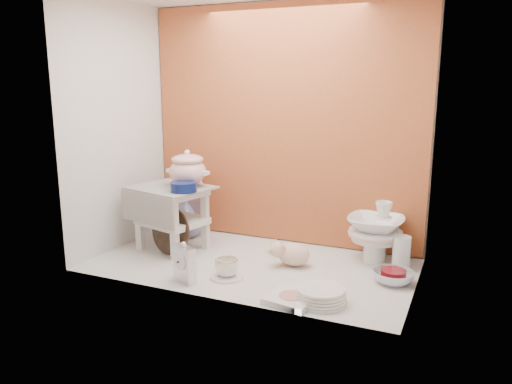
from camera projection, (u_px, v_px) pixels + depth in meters
ground at (251, 264)px, 2.87m from camera, size 1.80×1.80×0.00m
niche_shell at (264, 98)px, 2.83m from camera, size 1.86×1.03×1.53m
step_stool at (172, 218)px, 3.09m from camera, size 0.53×0.48×0.40m
soup_tureen at (188, 168)px, 3.03m from camera, size 0.28×0.28×0.23m
cobalt_bowl at (184, 187)px, 2.90m from camera, size 0.17×0.17×0.06m
floral_platter at (184, 202)px, 3.41m from camera, size 0.45×0.24×0.44m
blue_white_vase at (185, 217)px, 3.36m from camera, size 0.27×0.27×0.27m
lacquer_tray at (170, 231)px, 3.00m from camera, size 0.30×0.11×0.29m
mantel_clock at (184, 262)px, 2.59m from camera, size 0.15×0.11×0.21m
plush_pig at (294, 254)px, 2.82m from camera, size 0.26×0.20×0.14m
teacup_saucer at (227, 277)px, 2.66m from camera, size 0.20×0.20×0.01m
gold_rim_teacup at (227, 267)px, 2.65m from camera, size 0.13×0.13×0.10m
lattice_dish at (292, 299)px, 2.37m from camera, size 0.25×0.25×0.03m
dinner_plate_stack at (321, 295)px, 2.36m from camera, size 0.32×0.32×0.07m
crystal_bowl at (393, 277)px, 2.59m from camera, size 0.22×0.22×0.07m
clear_glass_vase at (401, 253)px, 2.75m from camera, size 0.12×0.12×0.19m
porcelain_tower at (376, 231)px, 2.87m from camera, size 0.35×0.35×0.36m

